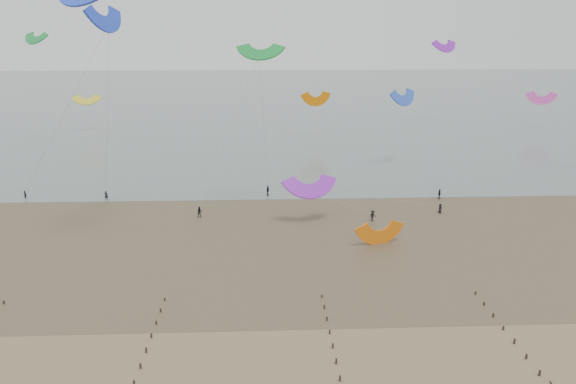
# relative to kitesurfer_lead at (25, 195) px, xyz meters

# --- Properties ---
(ground) EXTENTS (500.00, 500.00, 0.00)m
(ground) POSITION_rel_kitesurfer_lead_xyz_m (45.67, -52.40, -0.79)
(ground) COLOR brown
(ground) RESTS_ON ground
(sea_and_shore) EXTENTS (500.00, 665.00, 0.03)m
(sea_and_shore) POSITION_rel_kitesurfer_lead_xyz_m (41.60, -18.00, -0.78)
(sea_and_shore) COLOR #475654
(sea_and_shore) RESTS_ON ground
(kitesurfer_lead) EXTENTS (0.67, 0.56, 1.57)m
(kitesurfer_lead) POSITION_rel_kitesurfer_lead_xyz_m (0.00, 0.00, 0.00)
(kitesurfer_lead) COLOR black
(kitesurfer_lead) RESTS_ON ground
(kitesurfers) EXTENTS (107.14, 21.97, 1.89)m
(kitesurfers) POSITION_rel_kitesurfer_lead_xyz_m (73.18, -4.72, 0.12)
(kitesurfers) COLOR black
(kitesurfers) RESTS_ON ground
(grounded_kite) EXTENTS (7.66, 6.73, 3.55)m
(grounded_kite) POSITION_rel_kitesurfer_lead_xyz_m (59.61, -24.16, -0.79)
(grounded_kite) COLOR orange
(grounded_kite) RESTS_ON ground
(kites_airborne) EXTENTS (255.56, 111.28, 41.94)m
(kites_airborne) POSITION_rel_kitesurfer_lead_xyz_m (39.08, 30.73, 20.34)
(kites_airborne) COLOR #EC46BA
(kites_airborne) RESTS_ON ground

